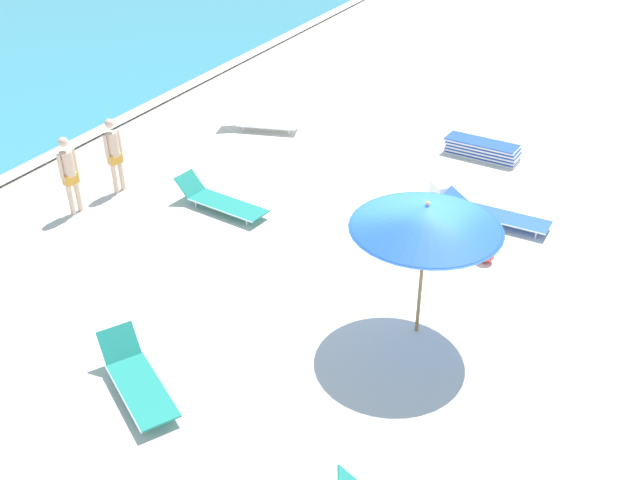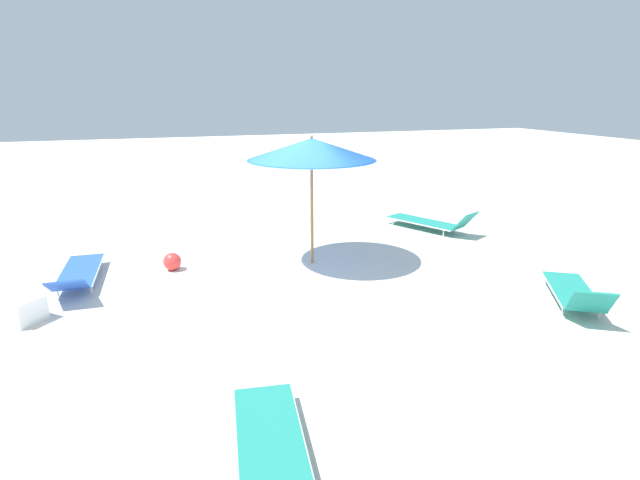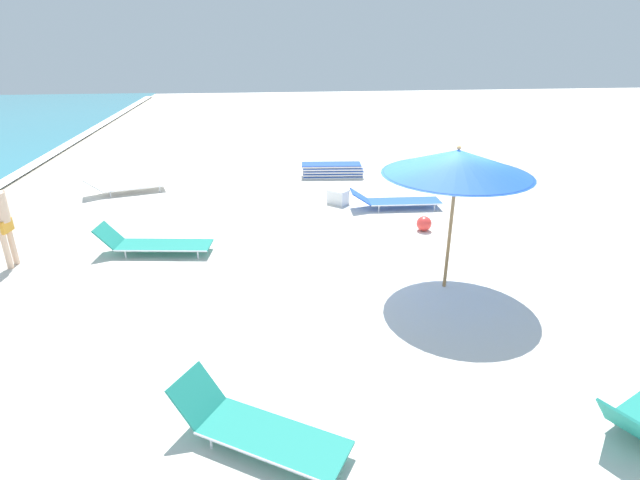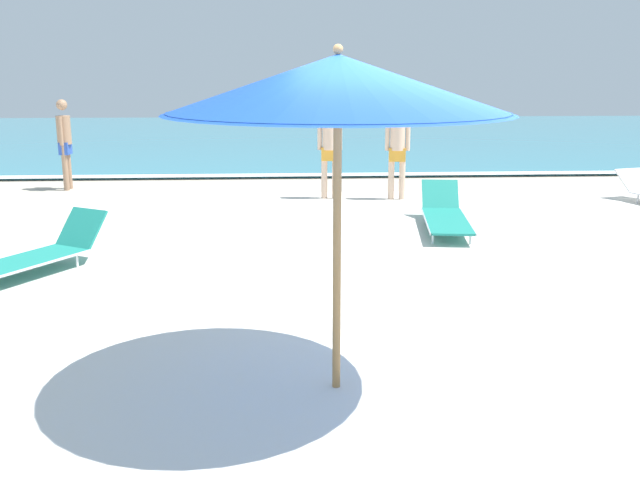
{
  "view_description": "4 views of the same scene",
  "coord_description": "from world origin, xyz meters",
  "px_view_note": "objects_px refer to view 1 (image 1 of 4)",
  "views": [
    {
      "loc": [
        -10.12,
        -3.41,
        7.61
      ],
      "look_at": [
        -0.04,
        1.7,
        0.7
      ],
      "focal_mm": 40.0,
      "sensor_mm": 36.0,
      "label": 1
    },
    {
      "loc": [
        1.91,
        8.28,
        3.25
      ],
      "look_at": [
        -0.35,
        1.56,
        1.13
      ],
      "focal_mm": 28.0,
      "sensor_mm": 36.0,
      "label": 2
    },
    {
      "loc": [
        -8.38,
        2.49,
        4.13
      ],
      "look_at": [
        -0.24,
        1.56,
        0.71
      ],
      "focal_mm": 28.0,
      "sensor_mm": 36.0,
      "label": 3
    },
    {
      "loc": [
        -1.31,
        -5.51,
        2.32
      ],
      "look_at": [
        -0.93,
        1.13,
        0.73
      ],
      "focal_mm": 40.0,
      "sensor_mm": 36.0,
      "label": 4
    }
  ],
  "objects_px": {
    "sun_lounger_beside_umbrella": "(495,214)",
    "beachgoer_strolling_adult": "(69,171)",
    "lounger_stack": "(482,149)",
    "sun_lounger_mid_beach_solo": "(220,201)",
    "sun_lounger_under_umbrella": "(137,379)",
    "beach_ball": "(486,254)",
    "sun_lounger_near_water_left": "(260,122)",
    "beachgoer_shoreline_child": "(114,151)",
    "beach_umbrella": "(427,217)",
    "cooler_box": "(441,191)"
  },
  "relations": [
    {
      "from": "sun_lounger_beside_umbrella",
      "to": "beachgoer_strolling_adult",
      "type": "relative_size",
      "value": 1.3
    },
    {
      "from": "lounger_stack",
      "to": "sun_lounger_mid_beach_solo",
      "type": "relative_size",
      "value": 0.85
    },
    {
      "from": "sun_lounger_under_umbrella",
      "to": "sun_lounger_beside_umbrella",
      "type": "bearing_deg",
      "value": 6.39
    },
    {
      "from": "sun_lounger_beside_umbrella",
      "to": "lounger_stack",
      "type": "bearing_deg",
      "value": 22.7
    },
    {
      "from": "sun_lounger_mid_beach_solo",
      "to": "beach_ball",
      "type": "bearing_deg",
      "value": -76.97
    },
    {
      "from": "lounger_stack",
      "to": "beachgoer_strolling_adult",
      "type": "relative_size",
      "value": 1.1
    },
    {
      "from": "sun_lounger_beside_umbrella",
      "to": "sun_lounger_near_water_left",
      "type": "bearing_deg",
      "value": 75.51
    },
    {
      "from": "beachgoer_shoreline_child",
      "to": "beach_umbrella",
      "type": "bearing_deg",
      "value": -94.04
    },
    {
      "from": "lounger_stack",
      "to": "cooler_box",
      "type": "height_order",
      "value": "lounger_stack"
    },
    {
      "from": "sun_lounger_beside_umbrella",
      "to": "sun_lounger_mid_beach_solo",
      "type": "height_order",
      "value": "sun_lounger_mid_beach_solo"
    },
    {
      "from": "cooler_box",
      "to": "lounger_stack",
      "type": "bearing_deg",
      "value": 127.32
    },
    {
      "from": "sun_lounger_beside_umbrella",
      "to": "cooler_box",
      "type": "xyz_separation_m",
      "value": [
        0.53,
        1.39,
        -0.02
      ]
    },
    {
      "from": "beach_ball",
      "to": "cooler_box",
      "type": "xyz_separation_m",
      "value": [
        2.13,
        1.63,
        0.02
      ]
    },
    {
      "from": "sun_lounger_under_umbrella",
      "to": "cooler_box",
      "type": "xyz_separation_m",
      "value": [
        8.03,
        -2.09,
        -0.04
      ]
    },
    {
      "from": "sun_lounger_under_umbrella",
      "to": "beach_ball",
      "type": "bearing_deg",
      "value": -0.93
    },
    {
      "from": "beach_umbrella",
      "to": "sun_lounger_mid_beach_solo",
      "type": "xyz_separation_m",
      "value": [
        2.05,
        5.33,
        -2.0
      ]
    },
    {
      "from": "sun_lounger_beside_umbrella",
      "to": "beach_ball",
      "type": "relative_size",
      "value": 6.81
    },
    {
      "from": "sun_lounger_near_water_left",
      "to": "cooler_box",
      "type": "height_order",
      "value": "sun_lounger_near_water_left"
    },
    {
      "from": "sun_lounger_mid_beach_solo",
      "to": "cooler_box",
      "type": "height_order",
      "value": "sun_lounger_mid_beach_solo"
    },
    {
      "from": "sun_lounger_mid_beach_solo",
      "to": "cooler_box",
      "type": "distance_m",
      "value": 4.95
    },
    {
      "from": "beach_umbrella",
      "to": "sun_lounger_mid_beach_solo",
      "type": "distance_m",
      "value": 6.05
    },
    {
      "from": "beachgoer_shoreline_child",
      "to": "sun_lounger_under_umbrella",
      "type": "bearing_deg",
      "value": -128.98
    },
    {
      "from": "lounger_stack",
      "to": "beach_ball",
      "type": "bearing_deg",
      "value": -158.61
    },
    {
      "from": "beachgoer_shoreline_child",
      "to": "cooler_box",
      "type": "bearing_deg",
      "value": -57.45
    },
    {
      "from": "beach_ball",
      "to": "sun_lounger_beside_umbrella",
      "type": "bearing_deg",
      "value": 8.7
    },
    {
      "from": "beach_umbrella",
      "to": "sun_lounger_mid_beach_solo",
      "type": "relative_size",
      "value": 1.09
    },
    {
      "from": "sun_lounger_under_umbrella",
      "to": "sun_lounger_mid_beach_solo",
      "type": "height_order",
      "value": "sun_lounger_under_umbrella"
    },
    {
      "from": "lounger_stack",
      "to": "sun_lounger_under_umbrella",
      "type": "height_order",
      "value": "sun_lounger_under_umbrella"
    },
    {
      "from": "beach_umbrella",
      "to": "beachgoer_strolling_adult",
      "type": "relative_size",
      "value": 1.41
    },
    {
      "from": "beachgoer_strolling_adult",
      "to": "beach_ball",
      "type": "relative_size",
      "value": 5.23
    },
    {
      "from": "beachgoer_strolling_adult",
      "to": "sun_lounger_under_umbrella",
      "type": "bearing_deg",
      "value": 58.54
    },
    {
      "from": "lounger_stack",
      "to": "sun_lounger_beside_umbrella",
      "type": "distance_m",
      "value": 3.34
    },
    {
      "from": "sun_lounger_near_water_left",
      "to": "beachgoer_strolling_adult",
      "type": "height_order",
      "value": "beachgoer_strolling_adult"
    },
    {
      "from": "beach_ball",
      "to": "lounger_stack",
      "type": "bearing_deg",
      "value": 16.75
    },
    {
      "from": "lounger_stack",
      "to": "beach_ball",
      "type": "distance_m",
      "value": 4.93
    },
    {
      "from": "beachgoer_strolling_adult",
      "to": "lounger_stack",
      "type": "bearing_deg",
      "value": 140.87
    },
    {
      "from": "beachgoer_strolling_adult",
      "to": "beach_umbrella",
      "type": "bearing_deg",
      "value": 93.3
    },
    {
      "from": "sun_lounger_beside_umbrella",
      "to": "beach_umbrella",
      "type": "bearing_deg",
      "value": 179.32
    },
    {
      "from": "sun_lounger_mid_beach_solo",
      "to": "sun_lounger_under_umbrella",
      "type": "bearing_deg",
      "value": -151.47
    },
    {
      "from": "lounger_stack",
      "to": "sun_lounger_mid_beach_solo",
      "type": "distance_m",
      "value": 6.85
    },
    {
      "from": "lounger_stack",
      "to": "beach_umbrella",
      "type": "bearing_deg",
      "value": -167.81
    },
    {
      "from": "beachgoer_shoreline_child",
      "to": "sun_lounger_near_water_left",
      "type": "bearing_deg",
      "value": -3.96
    },
    {
      "from": "sun_lounger_beside_umbrella",
      "to": "sun_lounger_under_umbrella",
      "type": "bearing_deg",
      "value": 157.22
    },
    {
      "from": "sun_lounger_near_water_left",
      "to": "sun_lounger_mid_beach_solo",
      "type": "height_order",
      "value": "sun_lounger_mid_beach_solo"
    },
    {
      "from": "lounger_stack",
      "to": "beachgoer_strolling_adult",
      "type": "xyz_separation_m",
      "value": [
        -6.82,
        7.09,
        0.79
      ]
    },
    {
      "from": "beach_umbrella",
      "to": "cooler_box",
      "type": "xyz_separation_m",
      "value": [
        4.75,
        1.19,
        -2.03
      ]
    },
    {
      "from": "sun_lounger_under_umbrella",
      "to": "beachgoer_strolling_adult",
      "type": "xyz_separation_m",
      "value": [
        3.8,
        4.79,
        0.78
      ]
    },
    {
      "from": "beachgoer_strolling_adult",
      "to": "cooler_box",
      "type": "distance_m",
      "value": 8.11
    },
    {
      "from": "lounger_stack",
      "to": "sun_lounger_near_water_left",
      "type": "relative_size",
      "value": 0.9
    },
    {
      "from": "lounger_stack",
      "to": "beachgoer_shoreline_child",
      "type": "relative_size",
      "value": 1.1
    }
  ]
}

